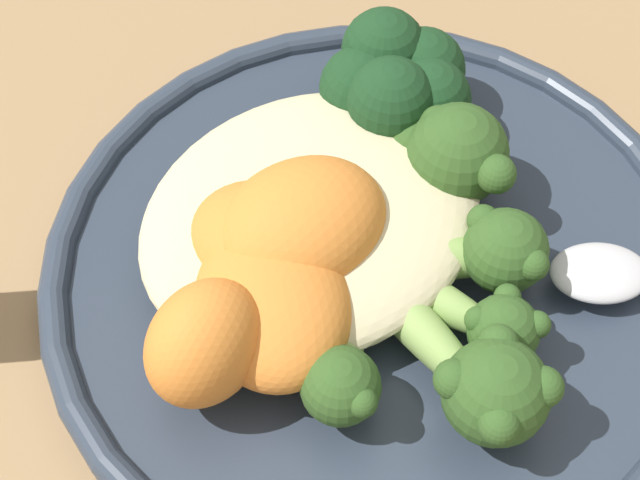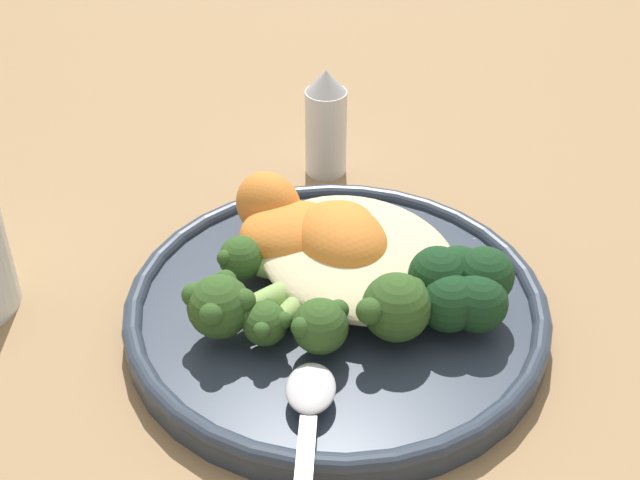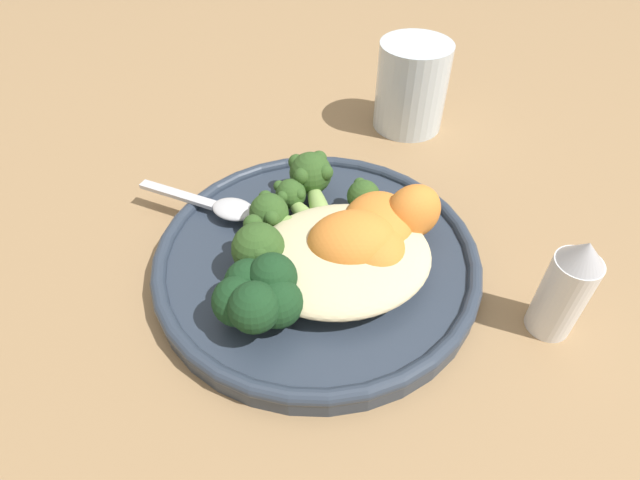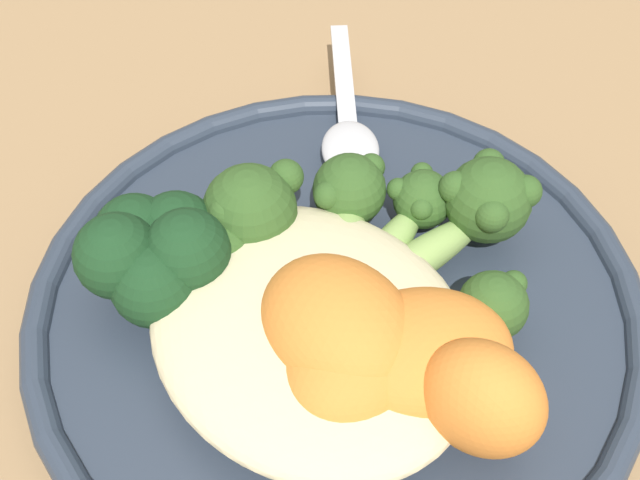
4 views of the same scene
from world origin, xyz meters
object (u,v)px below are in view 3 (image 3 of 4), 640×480
at_px(broccoli_stalk_2, 299,207).
at_px(sweet_potato_chunk_1, 368,244).
at_px(broccoli_stalk_1, 314,186).
at_px(sweet_potato_chunk_3, 378,224).
at_px(broccoli_stalk_5, 295,261).
at_px(spoon, 220,206).
at_px(kale_tuft, 258,294).
at_px(plate, 317,258).
at_px(salt_shaker, 566,288).
at_px(quinoa_mound, 341,257).
at_px(sweet_potato_chunk_0, 352,241).
at_px(broccoli_stalk_3, 283,220).
at_px(broccoli_stalk_0, 356,208).
at_px(sweet_potato_chunk_2, 413,212).
at_px(broccoli_stalk_4, 263,245).
at_px(water_glass, 411,86).

distance_m(broccoli_stalk_2, sweet_potato_chunk_1, 0.07).
height_order(broccoli_stalk_1, sweet_potato_chunk_3, broccoli_stalk_1).
relative_size(broccoli_stalk_5, sweet_potato_chunk_1, 1.47).
bearing_deg(spoon, kale_tuft, 135.12).
distance_m(plate, salt_shaker, 0.18).
bearing_deg(kale_tuft, quinoa_mound, -158.79).
bearing_deg(broccoli_stalk_1, broccoli_stalk_5, 158.37).
bearing_deg(sweet_potato_chunk_0, broccoli_stalk_3, -44.74).
relative_size(quinoa_mound, broccoli_stalk_0, 1.95).
xyz_separation_m(broccoli_stalk_2, sweet_potato_chunk_2, (-0.08, 0.04, 0.01)).
bearing_deg(broccoli_stalk_3, broccoli_stalk_4, 100.46).
bearing_deg(quinoa_mound, broccoli_stalk_0, -118.99).
relative_size(sweet_potato_chunk_1, sweet_potato_chunk_2, 1.39).
relative_size(broccoli_stalk_2, broccoli_stalk_3, 1.20).
xyz_separation_m(sweet_potato_chunk_0, spoon, (0.09, -0.09, -0.02)).
distance_m(sweet_potato_chunk_3, salt_shaker, 0.14).
xyz_separation_m(sweet_potato_chunk_0, salt_shaker, (-0.13, 0.08, -0.00)).
xyz_separation_m(broccoli_stalk_5, sweet_potato_chunk_3, (-0.07, -0.02, 0.01)).
xyz_separation_m(broccoli_stalk_1, salt_shaker, (-0.14, 0.16, 0.00)).
relative_size(broccoli_stalk_3, sweet_potato_chunk_0, 1.06).
xyz_separation_m(broccoli_stalk_3, sweet_potato_chunk_0, (-0.04, 0.04, 0.01)).
height_order(sweet_potato_chunk_3, water_glass, water_glass).
bearing_deg(sweet_potato_chunk_3, broccoli_stalk_1, -59.01).
bearing_deg(broccoli_stalk_0, sweet_potato_chunk_3, -121.16).
height_order(broccoli_stalk_2, broccoli_stalk_5, broccoli_stalk_5).
bearing_deg(broccoli_stalk_2, broccoli_stalk_4, 123.02).
bearing_deg(plate, broccoli_stalk_3, -48.58).
distance_m(spoon, water_glass, 0.25).
distance_m(spoon, salt_shaker, 0.28).
relative_size(broccoli_stalk_1, sweet_potato_chunk_1, 1.80).
bearing_deg(spoon, water_glass, -113.56).
bearing_deg(plate, broccoli_stalk_2, -83.68).
distance_m(sweet_potato_chunk_3, kale_tuft, 0.11).
bearing_deg(broccoli_stalk_4, broccoli_stalk_5, 148.80).
bearing_deg(broccoli_stalk_3, plate, 177.27).
height_order(broccoli_stalk_0, salt_shaker, salt_shaker).
bearing_deg(sweet_potato_chunk_3, salt_shaker, 136.10).
distance_m(broccoli_stalk_4, sweet_potato_chunk_2, 0.12).
height_order(quinoa_mound, spoon, quinoa_mound).
bearing_deg(broccoli_stalk_0, plate, 164.16).
distance_m(sweet_potato_chunk_3, spoon, 0.14).
bearing_deg(plate, broccoli_stalk_4, 5.51).
relative_size(quinoa_mound, sweet_potato_chunk_2, 2.92).
distance_m(plate, broccoli_stalk_1, 0.07).
distance_m(broccoli_stalk_3, broccoli_stalk_5, 0.04).
height_order(quinoa_mound, sweet_potato_chunk_0, sweet_potato_chunk_0).
bearing_deg(broccoli_stalk_3, broccoli_stalk_1, -90.06).
bearing_deg(plate, broccoli_stalk_5, 41.57).
bearing_deg(plate, water_glass, -129.46).
bearing_deg(broccoli_stalk_2, broccoli_stalk_0, -124.92).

